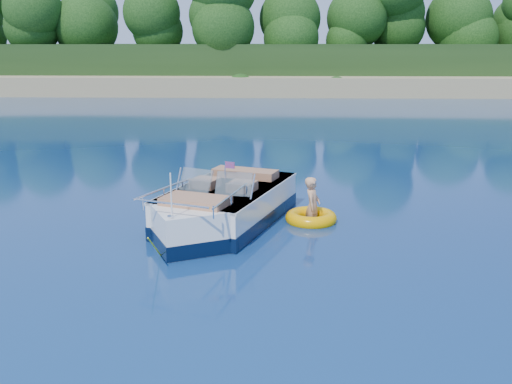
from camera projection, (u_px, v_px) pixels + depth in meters
ground at (139, 265)px, 10.82m from camera, size 160.00×160.00×0.00m
shoreline at (256, 68)px, 72.23m from camera, size 170.00×59.00×6.00m
treeline at (247, 26)px, 49.07m from camera, size 150.00×7.12×8.19m
motorboat at (221, 210)px, 13.01m from camera, size 3.28×5.62×1.95m
tow_tube at (311, 218)px, 13.44m from camera, size 1.28×1.28×0.32m
boy at (312, 221)px, 13.50m from camera, size 0.52×0.85×1.56m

